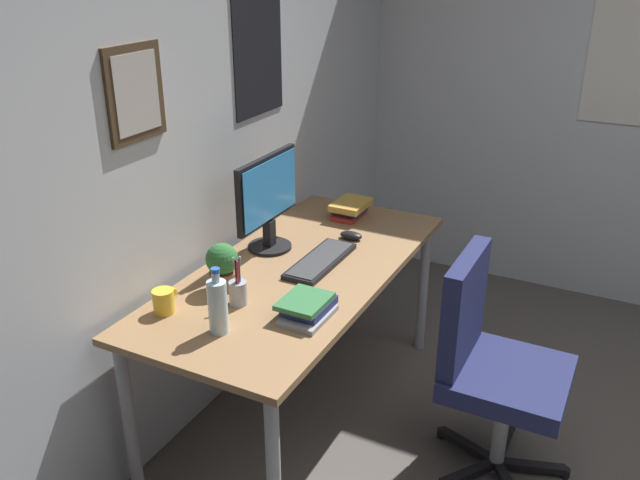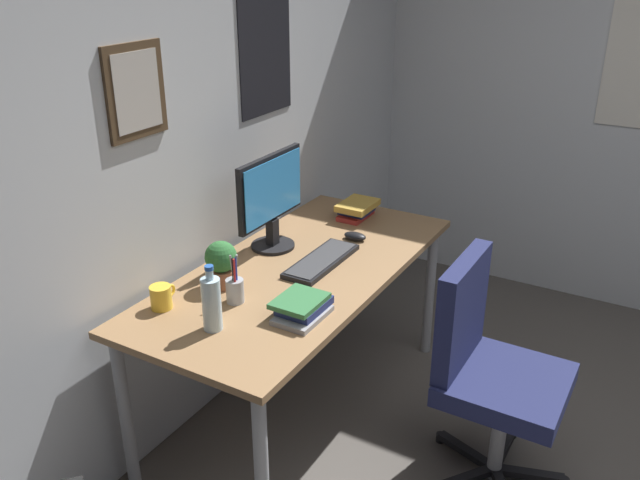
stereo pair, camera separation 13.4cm
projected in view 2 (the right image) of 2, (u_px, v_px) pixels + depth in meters
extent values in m
cube|color=silver|center=(164.00, 144.00, 2.62)|extent=(4.40, 0.08, 2.60)
cube|color=#4C3823|center=(135.00, 91.00, 2.37)|extent=(0.28, 0.02, 0.34)
cube|color=beige|center=(137.00, 91.00, 2.37)|extent=(0.22, 0.00, 0.28)
cube|color=black|center=(265.00, 52.00, 3.02)|extent=(0.40, 0.01, 0.56)
cube|color=#936D47|center=(300.00, 270.00, 2.86)|extent=(1.66, 0.76, 0.03)
cylinder|color=#9EA0A5|center=(262.00, 477.00, 2.26)|extent=(0.05, 0.05, 0.72)
cylinder|color=#9EA0A5|center=(430.00, 292.00, 3.47)|extent=(0.05, 0.05, 0.72)
cylinder|color=#9EA0A5|center=(126.00, 416.00, 2.55)|extent=(0.05, 0.05, 0.72)
cylinder|color=#9EA0A5|center=(325.00, 265.00, 3.76)|extent=(0.05, 0.05, 0.72)
cube|color=#1E234C|center=(505.00, 384.00, 2.57)|extent=(0.46, 0.46, 0.08)
cube|color=#1E234C|center=(462.00, 312.00, 2.56)|extent=(0.42, 0.07, 0.45)
cylinder|color=#9EA0A5|center=(498.00, 435.00, 2.68)|extent=(0.06, 0.06, 0.42)
cube|color=black|center=(504.00, 449.00, 2.86)|extent=(0.28, 0.04, 0.03)
cylinder|color=black|center=(512.00, 433.00, 2.97)|extent=(0.04, 0.04, 0.04)
cube|color=black|center=(466.00, 451.00, 2.84)|extent=(0.13, 0.28, 0.03)
cylinder|color=black|center=(440.00, 437.00, 2.94)|extent=(0.04, 0.04, 0.04)
cube|color=black|center=(466.00, 479.00, 2.70)|extent=(0.25, 0.20, 0.03)
cube|color=black|center=(529.00, 474.00, 2.72)|extent=(0.12, 0.28, 0.03)
cylinder|color=black|center=(273.00, 245.00, 3.04)|extent=(0.20, 0.20, 0.01)
cube|color=black|center=(273.00, 232.00, 3.01)|extent=(0.05, 0.04, 0.12)
cube|color=black|center=(270.00, 188.00, 2.93)|extent=(0.46, 0.02, 0.30)
cube|color=#338CD8|center=(274.00, 189.00, 2.92)|extent=(0.43, 0.00, 0.27)
cube|color=black|center=(322.00, 261.00, 2.88)|extent=(0.43, 0.15, 0.02)
cube|color=#38383A|center=(322.00, 258.00, 2.87)|extent=(0.41, 0.13, 0.00)
ellipsoid|color=black|center=(355.00, 236.00, 3.11)|extent=(0.06, 0.11, 0.04)
cylinder|color=silver|center=(212.00, 304.00, 2.35)|extent=(0.07, 0.07, 0.20)
cylinder|color=silver|center=(209.00, 274.00, 2.30)|extent=(0.03, 0.03, 0.04)
cylinder|color=#2659B2|center=(209.00, 268.00, 2.29)|extent=(0.03, 0.03, 0.01)
cylinder|color=yellow|center=(161.00, 297.00, 2.51)|extent=(0.08, 0.08, 0.09)
torus|color=yellow|center=(170.00, 290.00, 2.55)|extent=(0.05, 0.01, 0.05)
cylinder|color=brown|center=(222.00, 277.00, 2.68)|extent=(0.11, 0.11, 0.07)
sphere|color=#2D6B33|center=(221.00, 257.00, 2.64)|extent=(0.13, 0.13, 0.13)
ellipsoid|color=#287A38|center=(211.00, 257.00, 2.63)|extent=(0.07, 0.08, 0.02)
ellipsoid|color=#287A38|center=(220.00, 248.00, 2.67)|extent=(0.07, 0.08, 0.02)
ellipsoid|color=#287A38|center=(223.00, 260.00, 2.60)|extent=(0.08, 0.07, 0.02)
cylinder|color=#9EA0A5|center=(235.00, 291.00, 2.55)|extent=(0.07, 0.07, 0.09)
cylinder|color=#263FBF|center=(236.00, 273.00, 2.52)|extent=(0.01, 0.01, 0.13)
cylinder|color=red|center=(235.00, 275.00, 2.51)|extent=(0.01, 0.01, 0.13)
cylinder|color=black|center=(233.00, 274.00, 2.52)|extent=(0.01, 0.01, 0.13)
cylinder|color=#9EA0A5|center=(235.00, 271.00, 2.53)|extent=(0.01, 0.03, 0.14)
cylinder|color=#9EA0A5|center=(233.00, 272.00, 2.52)|extent=(0.01, 0.02, 0.14)
cube|color=#B22D28|center=(356.00, 215.00, 3.37)|extent=(0.20, 0.12, 0.02)
cube|color=navy|center=(357.00, 210.00, 3.37)|extent=(0.15, 0.14, 0.03)
cube|color=gold|center=(358.00, 205.00, 3.34)|extent=(0.22, 0.16, 0.03)
cube|color=gray|center=(302.00, 315.00, 2.46)|extent=(0.22, 0.15, 0.02)
cube|color=navy|center=(304.00, 305.00, 2.47)|extent=(0.20, 0.15, 0.03)
cube|color=#33723F|center=(300.00, 301.00, 2.45)|extent=(0.20, 0.16, 0.02)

